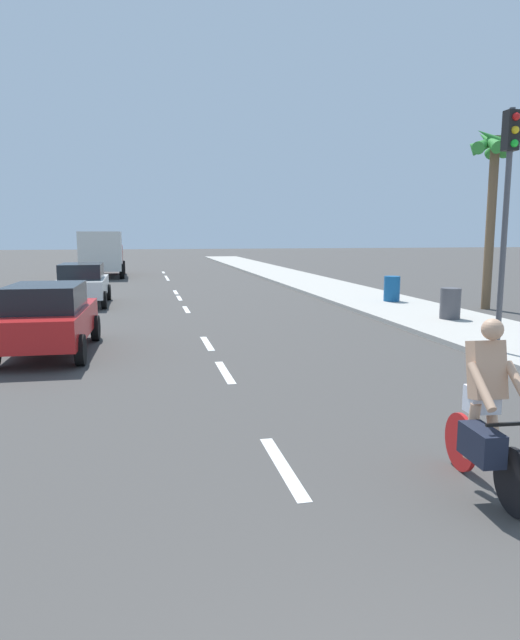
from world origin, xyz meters
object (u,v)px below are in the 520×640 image
object	(u,v)px
cyclist	(485,415)
delivery_truck	(102,253)
palm_tree_mid	(494,161)
trash_bin_near	(450,303)
parked_car_white	(83,283)
traffic_signal	(508,188)
parked_car_red	(48,317)
trash_bin_far	(392,289)

from	to	relation	value
cyclist	delivery_truck	bearing A→B (deg)	-75.56
palm_tree_mid	trash_bin_near	bearing A→B (deg)	-138.26
parked_car_white	traffic_signal	xyz separation A→B (m)	(9.67, -11.37, 2.77)
delivery_truck	trash_bin_near	size ratio (longest dim) A/B	6.80
cyclist	palm_tree_mid	world-z (taller)	palm_tree_mid
parked_car_white	traffic_signal	size ratio (longest dim) A/B	0.77
delivery_truck	palm_tree_mid	world-z (taller)	palm_tree_mid
cyclist	traffic_signal	size ratio (longest dim) A/B	0.35
cyclist	delivery_truck	size ratio (longest dim) A/B	0.29
cyclist	parked_car_red	distance (m)	9.79
parked_car_white	trash_bin_near	world-z (taller)	parked_car_white
palm_tree_mid	trash_bin_near	size ratio (longest dim) A/B	6.97
parked_car_red	parked_car_white	size ratio (longest dim) A/B	1.01
traffic_signal	trash_bin_far	world-z (taller)	traffic_signal
cyclist	trash_bin_near	xyz separation A→B (m)	(5.65, 10.19, -0.23)
parked_car_white	palm_tree_mid	xyz separation A→B (m)	(14.21, -4.16, 4.31)
parked_car_red	trash_bin_far	xyz separation A→B (m)	(11.31, 6.53, -0.22)
cyclist	traffic_signal	bearing A→B (deg)	-121.87
trash_bin_near	trash_bin_far	size ratio (longest dim) A/B	0.98
parked_car_red	palm_tree_mid	world-z (taller)	palm_tree_mid
cyclist	parked_car_white	bearing A→B (deg)	-67.83
cyclist	parked_car_red	xyz separation A→B (m)	(-5.45, 8.14, 0.01)
parked_car_red	trash_bin_far	size ratio (longest dim) A/B	4.31
parked_car_red	parked_car_white	world-z (taller)	same
cyclist	trash_bin_far	xyz separation A→B (m)	(5.86, 14.66, -0.22)
parked_car_white	delivery_truck	xyz separation A→B (m)	(-0.17, 14.39, 0.67)
delivery_truck	trash_bin_near	world-z (taller)	delivery_truck
parked_car_white	traffic_signal	world-z (taller)	traffic_signal
traffic_signal	trash_bin_near	xyz separation A→B (m)	(1.54, 4.52, -3.01)
parked_car_white	trash_bin_far	bearing A→B (deg)	-11.63
traffic_signal	palm_tree_mid	bearing A→B (deg)	57.77
parked_car_red	trash_bin_near	distance (m)	11.29
parked_car_red	parked_car_white	distance (m)	8.90
delivery_truck	trash_bin_far	size ratio (longest dim) A/B	6.63
cyclist	palm_tree_mid	bearing A→B (deg)	-119.81
parked_car_white	trash_bin_near	bearing A→B (deg)	-31.32
delivery_truck	cyclist	bearing A→B (deg)	-80.32
parked_car_white	traffic_signal	bearing A→B (deg)	-49.52
cyclist	trash_bin_near	world-z (taller)	cyclist
parked_car_white	delivery_truck	size ratio (longest dim) A/B	0.64
traffic_signal	trash_bin_near	bearing A→B (deg)	71.24
traffic_signal	trash_bin_near	size ratio (longest dim) A/B	5.64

